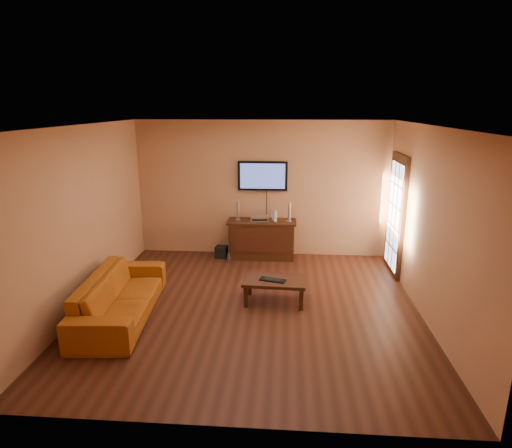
# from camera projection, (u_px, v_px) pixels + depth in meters

# --- Properties ---
(ground_plane) EXTENTS (5.00, 5.00, 0.00)m
(ground_plane) POSITION_uv_depth(u_px,v_px,m) (252.00, 308.00, 6.49)
(ground_plane) COLOR #391B10
(ground_plane) RESTS_ON ground
(room_walls) EXTENTS (5.00, 5.00, 5.00)m
(room_walls) POSITION_uv_depth(u_px,v_px,m) (255.00, 191.00, 6.64)
(room_walls) COLOR tan
(room_walls) RESTS_ON ground
(french_door) EXTENTS (0.07, 1.02, 2.22)m
(french_door) POSITION_uv_depth(u_px,v_px,m) (396.00, 216.00, 7.67)
(french_door) COLOR black
(french_door) RESTS_ON ground
(media_console) EXTENTS (1.35, 0.52, 0.77)m
(media_console) POSITION_uv_depth(u_px,v_px,m) (262.00, 239.00, 8.53)
(media_console) COLOR black
(media_console) RESTS_ON ground
(television) EXTENTS (0.98, 0.08, 0.58)m
(television) POSITION_uv_depth(u_px,v_px,m) (263.00, 176.00, 8.41)
(television) COLOR black
(television) RESTS_ON ground
(coffee_table) EXTENTS (0.98, 0.62, 0.38)m
(coffee_table) POSITION_uv_depth(u_px,v_px,m) (275.00, 282.00, 6.60)
(coffee_table) COLOR black
(coffee_table) RESTS_ON ground
(sofa) EXTENTS (0.80, 2.23, 0.86)m
(sofa) POSITION_uv_depth(u_px,v_px,m) (120.00, 289.00, 6.12)
(sofa) COLOR #A45212
(sofa) RESTS_ON ground
(speaker_left) EXTENTS (0.10, 0.10, 0.37)m
(speaker_left) POSITION_uv_depth(u_px,v_px,m) (238.00, 212.00, 8.45)
(speaker_left) COLOR silver
(speaker_left) RESTS_ON media_console
(speaker_right) EXTENTS (0.10, 0.10, 0.37)m
(speaker_right) POSITION_uv_depth(u_px,v_px,m) (289.00, 213.00, 8.33)
(speaker_right) COLOR silver
(speaker_right) RESTS_ON media_console
(av_receiver) EXTENTS (0.37, 0.28, 0.08)m
(av_receiver) POSITION_uv_depth(u_px,v_px,m) (260.00, 218.00, 8.45)
(av_receiver) COLOR silver
(av_receiver) RESTS_ON media_console
(game_console) EXTENTS (0.10, 0.17, 0.22)m
(game_console) POSITION_uv_depth(u_px,v_px,m) (274.00, 215.00, 8.40)
(game_console) COLOR white
(game_console) RESTS_ON media_console
(subwoofer) EXTENTS (0.25, 0.25, 0.23)m
(subwoofer) POSITION_uv_depth(u_px,v_px,m) (221.00, 252.00, 8.62)
(subwoofer) COLOR black
(subwoofer) RESTS_ON ground
(bottle) EXTENTS (0.07, 0.07, 0.20)m
(bottle) POSITION_uv_depth(u_px,v_px,m) (229.00, 258.00, 8.32)
(bottle) COLOR white
(bottle) RESTS_ON ground
(keyboard) EXTENTS (0.42, 0.25, 0.02)m
(keyboard) POSITION_uv_depth(u_px,v_px,m) (273.00, 280.00, 6.53)
(keyboard) COLOR black
(keyboard) RESTS_ON coffee_table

